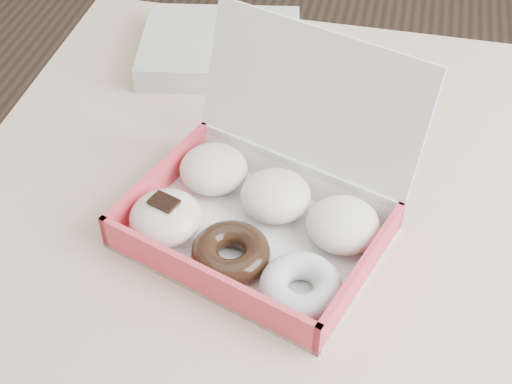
# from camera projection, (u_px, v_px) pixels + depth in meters

# --- Properties ---
(table) EXTENTS (1.20, 0.80, 0.75)m
(table) POSITION_uv_depth(u_px,v_px,m) (429.00, 253.00, 0.92)
(table) COLOR tan
(table) RESTS_ON ground
(donut_box) EXTENTS (0.35, 0.33, 0.20)m
(donut_box) POSITION_uv_depth(u_px,v_px,m) (260.00, 209.00, 0.82)
(donut_box) COLOR white
(donut_box) RESTS_ON table
(newspapers) EXTENTS (0.27, 0.23, 0.04)m
(newspapers) POSITION_uv_depth(u_px,v_px,m) (221.00, 48.00, 1.09)
(newspapers) COLOR silver
(newspapers) RESTS_ON table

